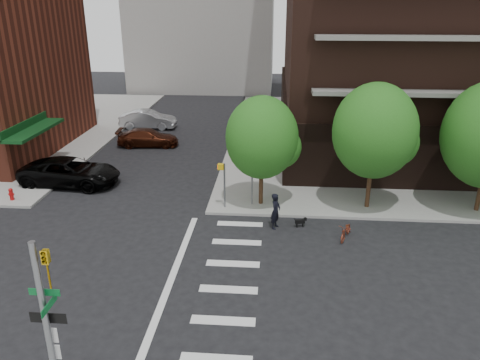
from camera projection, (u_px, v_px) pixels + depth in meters
name	position (u px, v px, depth m)	size (l,w,h in m)	color
ground	(156.00, 286.00, 19.33)	(120.00, 120.00, 0.00)	black
sidewalk_ne	(461.00, 138.00, 39.65)	(39.00, 33.00, 0.15)	gray
crosswalk	(209.00, 289.00, 19.17)	(3.85, 13.00, 0.01)	silver
tree_a	(262.00, 138.00, 25.48)	(4.00, 4.00, 5.90)	#301E11
tree_b	(375.00, 131.00, 24.86)	(4.50, 4.50, 6.65)	#301E11
pedestrian_signal	(230.00, 178.00, 25.86)	(2.18, 0.67, 2.60)	slate
fire_hydrant	(11.00, 194.00, 27.16)	(0.24, 0.24, 0.73)	#A50C0C
parked_car_black	(70.00, 172.00, 29.65)	(6.21, 2.86, 1.72)	black
parked_car_maroon	(148.00, 138.00, 37.58)	(4.86, 1.97, 1.41)	#37140A
parked_car_silver	(148.00, 119.00, 42.77)	(5.05, 1.76, 1.66)	#B8BCC1
scooter	(346.00, 231.00, 23.04)	(0.56, 1.61, 0.85)	maroon
dog_walker	(276.00, 211.00, 23.97)	(0.46, 0.69, 1.90)	black
dog	(301.00, 221.00, 24.28)	(0.61, 0.28, 0.50)	black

